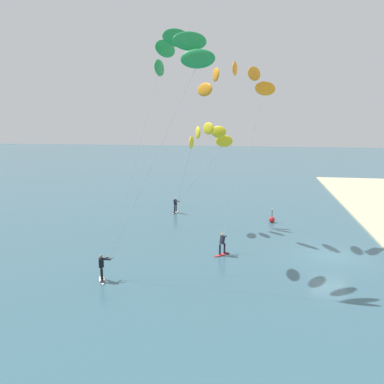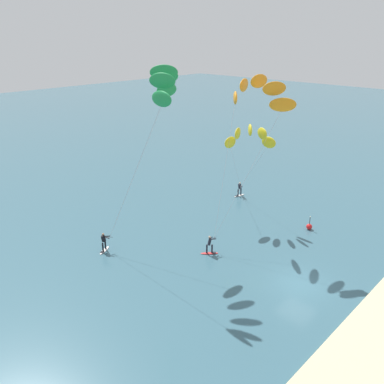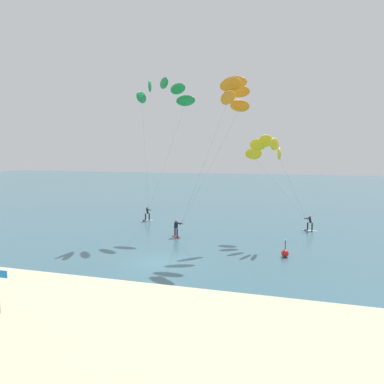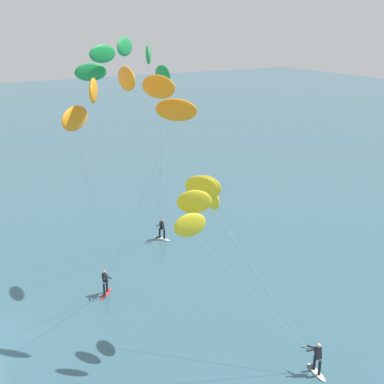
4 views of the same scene
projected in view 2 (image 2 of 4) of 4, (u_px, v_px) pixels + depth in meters
The scene contains 5 objects.
ground_plane at pixel (299, 284), 30.38m from camera, with size 240.00×240.00×0.00m, color #386070.
kitesurfer_nearshore at pixel (257, 97), 33.31m from camera, with size 7.25×6.67×14.42m.
kitesurfer_mid_water at pixel (162, 90), 30.00m from camera, with size 7.27×7.20×15.39m.
kitesurfer_far_out at pixel (249, 139), 38.65m from camera, with size 7.10×6.49×9.58m.
marker_buoy at pixel (309, 226), 38.76m from camera, with size 0.56×0.56×1.38m.
Camera 2 is at (-24.16, -12.00, 17.53)m, focal length 38.03 mm.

